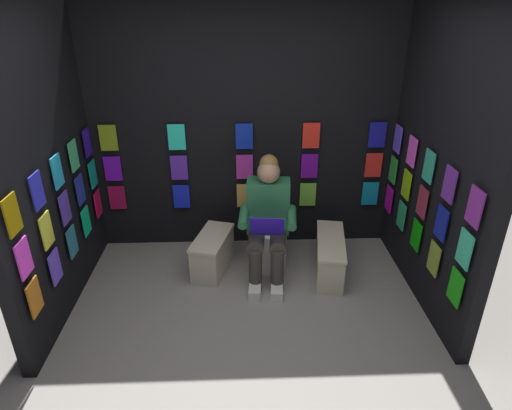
# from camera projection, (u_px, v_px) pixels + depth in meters

# --- Properties ---
(ground_plane) EXTENTS (30.00, 30.00, 0.00)m
(ground_plane) POSITION_uv_depth(u_px,v_px,m) (250.00, 371.00, 3.16)
(ground_plane) COLOR gray
(display_wall_back) EXTENTS (3.16, 0.14, 2.49)m
(display_wall_back) POSITION_uv_depth(u_px,v_px,m) (244.00, 132.00, 4.36)
(display_wall_back) COLOR black
(display_wall_back) RESTS_ON ground
(display_wall_left) EXTENTS (0.14, 1.88, 2.49)m
(display_wall_left) POSITION_uv_depth(u_px,v_px,m) (439.00, 164.00, 3.53)
(display_wall_left) COLOR black
(display_wall_left) RESTS_ON ground
(display_wall_right) EXTENTS (0.14, 1.88, 2.49)m
(display_wall_right) POSITION_uv_depth(u_px,v_px,m) (46.00, 169.00, 3.42)
(display_wall_right) COLOR black
(display_wall_right) RESTS_ON ground
(toilet) EXTENTS (0.43, 0.57, 0.77)m
(toilet) POSITION_uv_depth(u_px,v_px,m) (268.00, 233.00, 4.34)
(toilet) COLOR white
(toilet) RESTS_ON ground
(person_reading) EXTENTS (0.55, 0.71, 1.19)m
(person_reading) POSITION_uv_depth(u_px,v_px,m) (268.00, 219.00, 4.02)
(person_reading) COLOR #286B42
(person_reading) RESTS_ON ground
(comic_longbox_near) EXTENTS (0.38, 0.81, 0.37)m
(comic_longbox_near) POSITION_uv_depth(u_px,v_px,m) (330.00, 256.00, 4.22)
(comic_longbox_near) COLOR beige
(comic_longbox_near) RESTS_ON ground
(comic_longbox_far) EXTENTS (0.44, 0.67, 0.38)m
(comic_longbox_far) POSITION_uv_depth(u_px,v_px,m) (213.00, 253.00, 4.27)
(comic_longbox_far) COLOR beige
(comic_longbox_far) RESTS_ON ground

